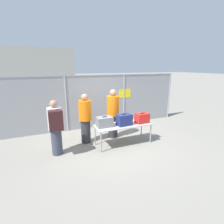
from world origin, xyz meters
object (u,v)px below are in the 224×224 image
traveler_hooded (56,126)px  utility_trailer (98,110)px  suitcase_navy (124,120)px  suitcase_grey (105,122)px  security_worker_near (113,113)px  suitcase_red (142,118)px  security_worker_far (85,118)px  inspection_table (123,126)px

traveler_hooded → utility_trailer: size_ratio=0.39×
traveler_hooded → suitcase_navy: bearing=-7.7°
suitcase_grey → traveler_hooded: size_ratio=0.30×
security_worker_near → utility_trailer: security_worker_near is taller
suitcase_red → security_worker_far: (-1.88, 0.75, 0.02)m
traveler_hooded → security_worker_near: (2.16, 0.64, 0.01)m
inspection_table → suitcase_navy: 0.26m
suitcase_grey → security_worker_far: bearing=128.1°
inspection_table → security_worker_near: (-0.09, 0.72, 0.29)m
security_worker_far → utility_trailer: bearing=-127.0°
suitcase_navy → security_worker_near: bearing=95.2°
suitcase_grey → suitcase_red: bearing=-5.1°
suitcase_grey → utility_trailer: size_ratio=0.12×
traveler_hooded → security_worker_far: security_worker_far is taller
security_worker_near → traveler_hooded: bearing=34.1°
traveler_hooded → utility_trailer: traveler_hooded is taller
suitcase_navy → traveler_hooded: size_ratio=0.29×
traveler_hooded → security_worker_near: security_worker_near is taller
inspection_table → suitcase_grey: suitcase_grey is taller
suitcase_red → traveler_hooded: (-2.94, 0.18, 0.05)m
suitcase_navy → utility_trailer: size_ratio=0.11×
suitcase_navy → security_worker_near: 0.80m
inspection_table → suitcase_navy: (-0.01, -0.08, 0.24)m
suitcase_grey → security_worker_near: size_ratio=0.28×
suitcase_red → security_worker_far: size_ratio=0.27×
inspection_table → suitcase_red: bearing=-7.6°
utility_trailer → suitcase_grey: bearing=-105.2°
inspection_table → security_worker_far: size_ratio=1.13×
traveler_hooded → security_worker_near: bearing=12.9°
security_worker_far → utility_trailer: 3.28m
suitcase_red → utility_trailer: suitcase_red is taller
inspection_table → traveler_hooded: bearing=177.9°
suitcase_navy → suitcase_grey: bearing=170.9°
inspection_table → suitcase_grey: 0.72m
inspection_table → utility_trailer: (0.27, 3.56, -0.26)m
suitcase_navy → utility_trailer: 3.68m
suitcase_red → security_worker_near: bearing=133.7°
suitcase_navy → utility_trailer: (0.28, 3.63, -0.50)m
inspection_table → security_worker_far: 1.37m
inspection_table → utility_trailer: size_ratio=0.45×
security_worker_near → suitcase_red: bearing=151.3°
suitcase_navy → suitcase_red: (0.71, -0.02, -0.02)m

